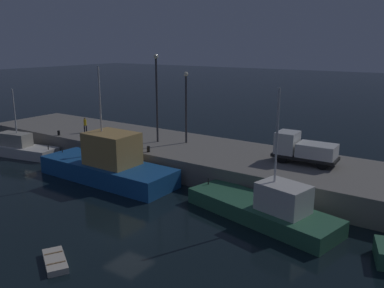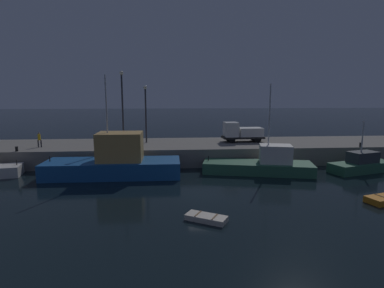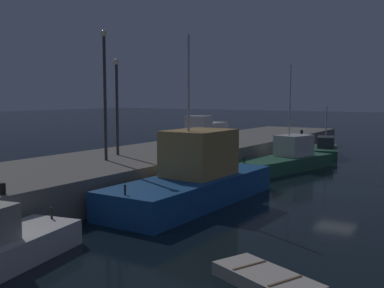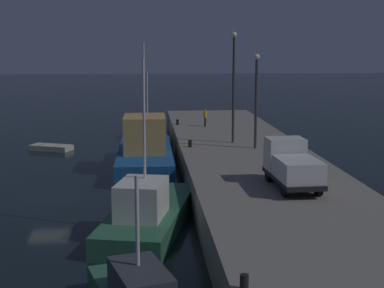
% 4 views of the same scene
% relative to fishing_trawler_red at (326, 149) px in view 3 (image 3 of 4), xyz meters
% --- Properties ---
extents(ground_plane, '(320.00, 320.00, 0.00)m').
position_rel_fishing_trawler_red_xyz_m(ground_plane, '(-17.20, -5.96, -0.77)').
color(ground_plane, black).
extents(pier_quay, '(61.04, 9.39, 2.04)m').
position_rel_fishing_trawler_red_xyz_m(pier_quay, '(-17.20, 7.56, 0.25)').
color(pier_quay, gray).
rests_on(pier_quay, ground).
extents(fishing_trawler_red, '(7.45, 4.21, 5.28)m').
position_rel_fishing_trawler_red_xyz_m(fishing_trawler_red, '(0.00, 0.00, 0.00)').
color(fishing_trawler_red, '#2D6647').
rests_on(fishing_trawler_red, ground).
extents(fishing_boat_blue, '(13.00, 4.23, 9.77)m').
position_rel_fishing_trawler_red_xyz_m(fishing_boat_blue, '(-25.16, 0.20, 0.66)').
color(fishing_boat_blue, '#195193').
rests_on(fishing_boat_blue, ground).
extents(fishing_trawler_green, '(11.38, 5.77, 8.96)m').
position_rel_fishing_trawler_red_xyz_m(fishing_trawler_green, '(-10.54, 0.33, 0.13)').
color(fishing_trawler_green, '#2D6647').
rests_on(fishing_trawler_green, ground).
extents(dinghy_red_small, '(2.99, 4.16, 0.52)m').
position_rel_fishing_trawler_red_xyz_m(dinghy_red_small, '(-34.37, -8.47, -0.53)').
color(dinghy_red_small, beige).
rests_on(dinghy_red_small, ground).
extents(lamp_post_west, '(0.44, 0.44, 8.57)m').
position_rel_fishing_trawler_red_xyz_m(lamp_post_west, '(-25.29, 7.12, 6.24)').
color(lamp_post_west, '#38383D').
rests_on(lamp_post_west, pier_quay).
extents(lamp_post_east, '(0.44, 0.44, 6.94)m').
position_rel_fishing_trawler_red_xyz_m(lamp_post_east, '(-22.69, 8.40, 5.39)').
color(lamp_post_east, '#38383D').
rests_on(lamp_post_east, pier_quay).
extents(utility_truck, '(5.21, 2.24, 2.48)m').
position_rel_fishing_trawler_red_xyz_m(utility_truck, '(-10.81, 8.05, 2.48)').
color(utility_truck, black).
rests_on(utility_truck, pier_quay).
extents(bollard_west, '(0.28, 0.28, 0.50)m').
position_rel_fishing_trawler_red_xyz_m(bollard_west, '(1.87, 3.27, 1.52)').
color(bollard_west, black).
rests_on(bollard_west, pier_quay).
extents(bollard_central, '(0.28, 0.28, 0.50)m').
position_rel_fishing_trawler_red_xyz_m(bollard_central, '(-35.84, 3.37, 1.52)').
color(bollard_central, black).
rests_on(bollard_central, pier_quay).
extents(bollard_east, '(0.28, 0.28, 0.54)m').
position_rel_fishing_trawler_red_xyz_m(bollard_east, '(-23.50, 3.60, 1.54)').
color(bollard_east, black).
rests_on(bollard_east, pier_quay).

